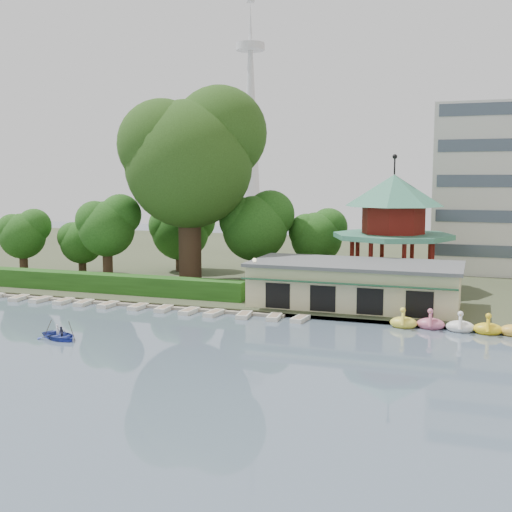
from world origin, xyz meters
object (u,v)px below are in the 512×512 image
at_px(dock, 113,302).
at_px(big_tree, 191,154).
at_px(rowboat_with_passengers, 59,332).
at_px(boathouse, 355,284).
at_px(pavilion, 393,220).

xyz_separation_m(dock, big_tree, (3.18, 11.02, 14.12)).
bearing_deg(rowboat_with_passengers, dock, 104.84).
bearing_deg(boathouse, dock, -167.76).
distance_m(dock, big_tree, 18.19).
relative_size(dock, boathouse, 1.83).
xyz_separation_m(big_tree, rowboat_with_passengers, (0.21, -23.84, -13.76)).
relative_size(boathouse, big_tree, 0.88).
height_order(boathouse, pavilion, pavilion).
xyz_separation_m(boathouse, big_tree, (-18.82, 6.25, 11.87)).
relative_size(big_tree, rowboat_with_passengers, 3.77).
bearing_deg(big_tree, pavilion, 10.29).
relative_size(pavilion, rowboat_with_passengers, 2.41).
relative_size(pavilion, big_tree, 0.64).
xyz_separation_m(dock, pavilion, (24.00, 14.80, 7.36)).
height_order(boathouse, rowboat_with_passengers, boathouse).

